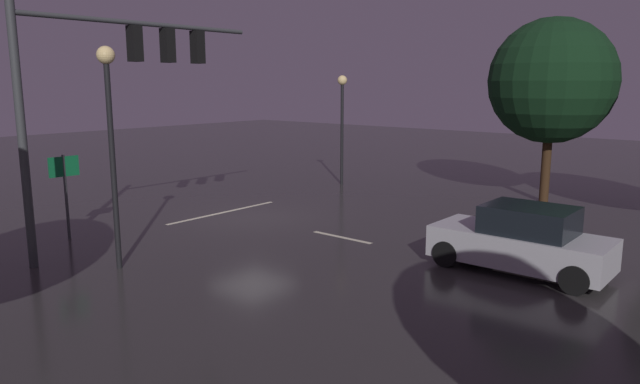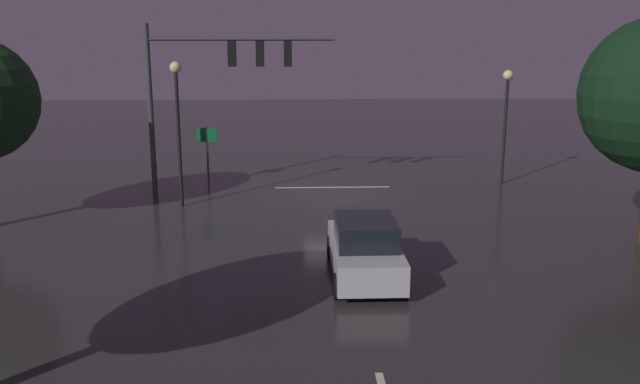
% 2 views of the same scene
% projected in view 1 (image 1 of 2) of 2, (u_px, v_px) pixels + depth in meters
% --- Properties ---
extents(ground_plane, '(80.00, 80.00, 0.00)m').
position_uv_depth(ground_plane, '(252.00, 218.00, 20.53)').
color(ground_plane, '#2D2B2B').
extents(traffic_signal_assembly, '(7.53, 0.47, 6.96)m').
position_uv_depth(traffic_signal_assembly, '(115.00, 71.00, 16.22)').
color(traffic_signal_assembly, '#383A3D').
rests_on(traffic_signal_assembly, ground_plane).
extents(lane_dash_far, '(0.16, 2.20, 0.01)m').
position_uv_depth(lane_dash_far, '(342.00, 237.00, 18.00)').
color(lane_dash_far, beige).
rests_on(lane_dash_far, ground_plane).
extents(lane_dash_mid, '(0.16, 2.20, 0.01)m').
position_uv_depth(lane_dash_mid, '(537.00, 278.00, 14.22)').
color(lane_dash_mid, beige).
rests_on(lane_dash_mid, ground_plane).
extents(stop_bar, '(5.00, 0.16, 0.01)m').
position_uv_depth(stop_bar, '(224.00, 212.00, 21.48)').
color(stop_bar, beige).
rests_on(stop_bar, ground_plane).
extents(car_approaching, '(1.92, 4.38, 1.70)m').
position_uv_depth(car_approaching, '(522.00, 241.00, 14.61)').
color(car_approaching, '#B7B7BC').
rests_on(car_approaching, ground_plane).
extents(street_lamp_left_kerb, '(0.44, 0.44, 5.02)m').
position_uv_depth(street_lamp_left_kerb, '(342.00, 109.00, 26.81)').
color(street_lamp_left_kerb, black).
rests_on(street_lamp_left_kerb, ground_plane).
extents(street_lamp_right_kerb, '(0.44, 0.44, 5.56)m').
position_uv_depth(street_lamp_right_kerb, '(110.00, 118.00, 14.34)').
color(street_lamp_right_kerb, black).
rests_on(street_lamp_right_kerb, ground_plane).
extents(route_sign, '(0.90, 0.10, 2.58)m').
position_uv_depth(route_sign, '(65.00, 179.00, 17.49)').
color(route_sign, '#383A3D').
rests_on(route_sign, ground_plane).
extents(tree_left_near, '(4.83, 4.83, 7.18)m').
position_uv_depth(tree_left_near, '(552.00, 81.00, 22.56)').
color(tree_left_near, '#382314').
rests_on(tree_left_near, ground_plane).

